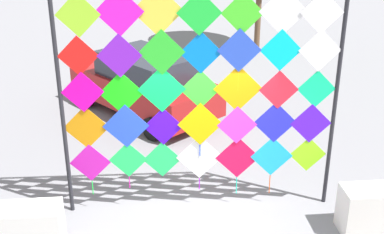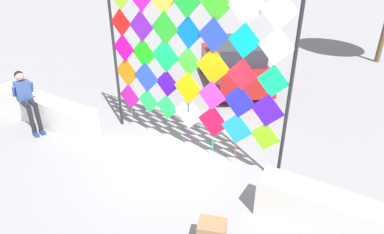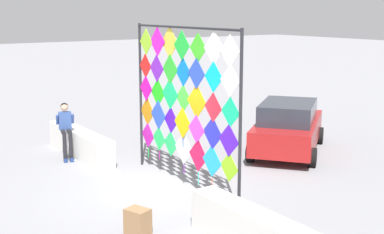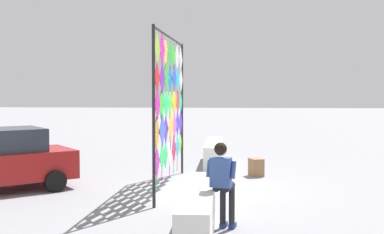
# 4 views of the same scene
# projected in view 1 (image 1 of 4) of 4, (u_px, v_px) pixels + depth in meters

# --- Properties ---
(ground) EXTENTS (120.00, 120.00, 0.00)m
(ground) POSITION_uv_depth(u_px,v_px,m) (202.00, 225.00, 8.65)
(ground) COLOR gray
(kite_display_rack) EXTENTS (4.59, 0.24, 3.94)m
(kite_display_rack) POSITION_uv_depth(u_px,v_px,m) (200.00, 85.00, 8.29)
(kite_display_rack) COLOR #232328
(kite_display_rack) RESTS_ON ground
(parked_car) EXTENTS (3.88, 4.26, 1.58)m
(parked_car) POSITION_uv_depth(u_px,v_px,m) (144.00, 83.00, 12.83)
(parked_car) COLOR maroon
(parked_car) RESTS_ON ground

